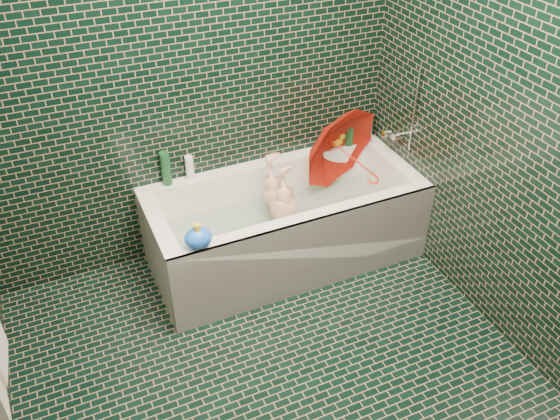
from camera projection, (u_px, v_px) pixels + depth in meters
name	position (u px, v px, depth m)	size (l,w,h in m)	color
floor	(288.00, 397.00, 3.05)	(2.80, 2.80, 0.00)	black
wall_back	(186.00, 69.00, 3.35)	(2.80, 2.80, 0.00)	black
wall_right	(544.00, 133.00, 2.75)	(2.80, 2.80, 0.00)	black
bathtub	(286.00, 232.00, 3.82)	(1.70, 0.75, 0.55)	white
bath_mat	(285.00, 237.00, 3.86)	(1.35, 0.47, 0.01)	green
water	(285.00, 220.00, 3.78)	(1.48, 0.53, 0.00)	silver
faucet	(402.00, 130.00, 3.76)	(0.18, 0.19, 0.55)	silver
child	(284.00, 218.00, 3.78)	(0.32, 0.21, 0.87)	tan
umbrella	(352.00, 157.00, 3.81)	(0.59, 0.59, 0.51)	red
soap_bottle_a	(368.00, 138.00, 4.13)	(0.09, 0.09, 0.24)	white
soap_bottle_b	(360.00, 139.00, 4.12)	(0.09, 0.10, 0.21)	#541E72
soap_bottle_c	(362.00, 140.00, 4.10)	(0.13, 0.13, 0.17)	#134420
bottle_right_tall	(350.00, 131.00, 3.99)	(0.06, 0.06, 0.21)	#134420
bottle_right_pump	(370.00, 125.00, 4.09)	(0.05, 0.05, 0.18)	silver
bottle_left_tall	(166.00, 168.00, 3.60)	(0.06, 0.06, 0.22)	#134420
bottle_left_short	(190.00, 168.00, 3.67)	(0.05, 0.05, 0.16)	white
rubber_duck	(337.00, 141.00, 4.01)	(0.13, 0.10, 0.10)	yellow
bath_toy	(198.00, 238.00, 3.13)	(0.17, 0.14, 0.15)	blue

